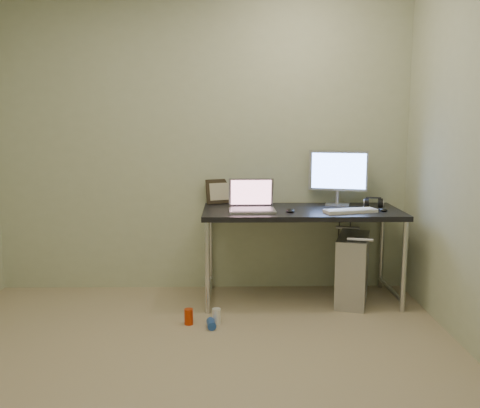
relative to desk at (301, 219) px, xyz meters
name	(u,v)px	position (x,y,z in m)	size (l,w,h in m)	color
floor	(188,383)	(-0.81, -1.41, -0.67)	(3.50, 3.50, 0.00)	tan
wall_back	(202,145)	(-0.81, 0.34, 0.58)	(3.50, 0.02, 2.50)	beige
desk	(301,219)	(0.00, 0.00, 0.00)	(1.57, 0.69, 0.75)	black
tower_computer	(352,269)	(0.41, -0.06, -0.40)	(0.37, 0.57, 0.58)	silver
cable_a	(338,243)	(0.36, 0.29, -0.27)	(0.01, 0.01, 0.70)	black
cable_b	(349,246)	(0.45, 0.27, -0.29)	(0.01, 0.01, 0.72)	black
can_red	(189,317)	(-0.87, -0.53, -0.61)	(0.06, 0.06, 0.12)	red
can_white	(216,316)	(-0.67, -0.52, -0.61)	(0.06, 0.06, 0.11)	white
can_blue	(211,324)	(-0.71, -0.60, -0.64)	(0.06, 0.06, 0.11)	#234CAC
laptop	(252,203)	(-0.40, -0.05, 0.14)	(0.37, 0.30, 0.25)	silver
monitor	(338,173)	(0.33, 0.22, 0.35)	(0.48, 0.19, 0.46)	silver
keyboard	(350,211)	(0.36, -0.15, 0.09)	(0.41, 0.13, 0.02)	white
mouse_right	(383,209)	(0.63, -0.10, 0.10)	(0.06, 0.10, 0.03)	black
mouse_left	(290,210)	(-0.11, -0.13, 0.10)	(0.06, 0.10, 0.03)	black
headphones	(373,204)	(0.61, 0.11, 0.11)	(0.17, 0.10, 0.10)	black
picture_frame	(221,191)	(-0.65, 0.32, 0.18)	(0.26, 0.03, 0.21)	black
webcam	(245,194)	(-0.45, 0.28, 0.17)	(0.05, 0.04, 0.12)	silver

